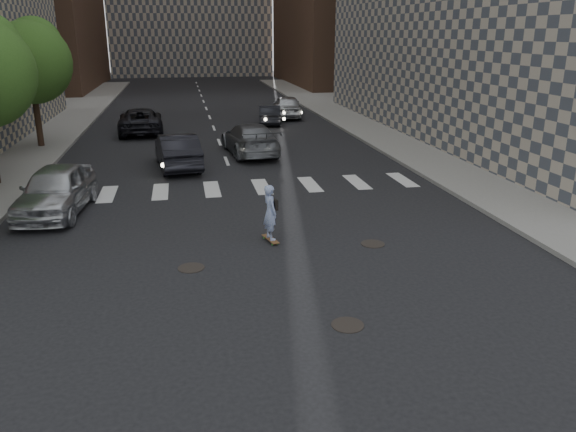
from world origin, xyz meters
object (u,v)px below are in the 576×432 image
skateboarder (270,212)px  traffic_car_d (287,106)px  traffic_car_a (177,151)px  traffic_car_e (269,114)px  traffic_car_b (250,139)px  traffic_car_c (141,121)px  silver_sedan (56,190)px  tree_c (31,59)px

skateboarder → traffic_car_d: bearing=63.8°
traffic_car_a → traffic_car_e: traffic_car_a is taller
skateboarder → traffic_car_b: 12.68m
traffic_car_e → skateboarder: bearing=88.8°
skateboarder → traffic_car_c: skateboarder is taller
traffic_car_c → traffic_car_e: bearing=-168.8°
silver_sedan → traffic_car_a: bearing=61.9°
traffic_car_b → traffic_car_d: traffic_car_d is taller
traffic_car_c → traffic_car_d: size_ratio=1.16×
silver_sedan → traffic_car_d: 24.06m
traffic_car_a → traffic_car_b: (3.61, 2.42, -0.01)m
tree_c → traffic_car_e: bearing=23.9°
traffic_car_a → traffic_car_e: size_ratio=1.23×
tree_c → traffic_car_e: tree_c is taller
traffic_car_a → traffic_car_c: traffic_car_a is taller
silver_sedan → traffic_car_b: bearing=53.6°
traffic_car_a → tree_c: bearing=-47.4°
traffic_car_c → traffic_car_a: bearing=99.6°
silver_sedan → traffic_car_e: size_ratio=1.23×
skateboarder → traffic_car_a: (-2.67, 10.22, -0.12)m
silver_sedan → traffic_car_a: (4.09, 6.10, -0.03)m
tree_c → skateboarder: size_ratio=3.78×
tree_c → silver_sedan: (3.07, -12.23, -3.83)m
tree_c → traffic_car_b: (10.77, -3.71, -3.86)m
tree_c → skateboarder: 19.45m
traffic_car_b → traffic_car_e: traffic_car_b is taller
skateboarder → silver_sedan: size_ratio=0.36×
traffic_car_a → traffic_car_b: 4.35m
tree_c → traffic_car_d: (14.99, 8.67, -3.83)m
tree_c → traffic_car_d: size_ratio=1.38×
silver_sedan → traffic_car_c: size_ratio=0.87×
tree_c → traffic_car_a: size_ratio=1.37×
traffic_car_d → traffic_car_a: bearing=67.3°
skateboarder → traffic_car_a: bearing=90.1°
traffic_car_b → traffic_car_d: (4.22, 12.38, 0.03)m
traffic_car_b → traffic_car_c: bearing=-58.3°
traffic_car_a → traffic_car_d: (7.83, 14.80, 0.02)m
traffic_car_b → traffic_car_e: 9.92m
traffic_car_e → traffic_car_a: bearing=70.7°
traffic_car_b → skateboarder: bearing=79.6°
skateboarder → traffic_car_d: skateboarder is taller
skateboarder → traffic_car_b: size_ratio=0.32×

